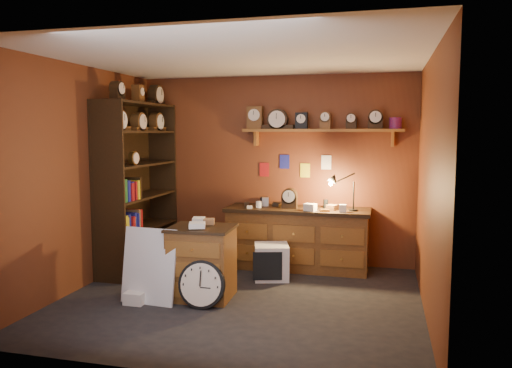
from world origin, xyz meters
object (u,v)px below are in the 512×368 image
object	(u,v)px
shelving_unit	(136,179)
low_cabinet	(202,260)
workbench	(298,235)
big_round_clock	(202,285)

from	to	relation	value
shelving_unit	low_cabinet	bearing A→B (deg)	-36.89
workbench	shelving_unit	bearing A→B (deg)	-167.32
low_cabinet	big_round_clock	world-z (taller)	low_cabinet
workbench	big_round_clock	world-z (taller)	workbench
shelving_unit	low_cabinet	distance (m)	1.87
workbench	big_round_clock	size ratio (longest dim) A/B	3.78
workbench	big_round_clock	distance (m)	1.97
low_cabinet	big_round_clock	size ratio (longest dim) A/B	1.75
big_round_clock	workbench	bearing A→B (deg)	67.86
workbench	big_round_clock	bearing A→B (deg)	-112.14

